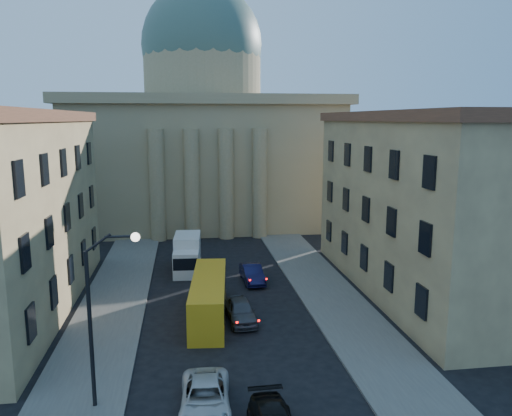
{
  "coord_description": "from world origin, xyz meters",
  "views": [
    {
      "loc": [
        -2.83,
        -15.45,
        14.08
      ],
      "look_at": [
        1.69,
        15.89,
        8.42
      ],
      "focal_mm": 35.0,
      "sensor_mm": 36.0,
      "label": 1
    }
  ],
  "objects": [
    {
      "name": "street_lamp",
      "position": [
        -6.97,
        8.0,
        5.29
      ],
      "size": [
        2.62,
        0.44,
        8.83
      ],
      "color": "black",
      "rests_on": "ground"
    },
    {
      "name": "sidewalk_right",
      "position": [
        8.5,
        18.0,
        0.07
      ],
      "size": [
        5.0,
        60.0,
        0.15
      ],
      "primitive_type": "cube",
      "color": "#56534E",
      "rests_on": "ground"
    },
    {
      "name": "church",
      "position": [
        0.0,
        55.47,
        11.88
      ],
      "size": [
        68.02,
        28.76,
        36.6
      ],
      "color": "#8B7B56",
      "rests_on": "ground"
    },
    {
      "name": "box_truck",
      "position": [
        -2.77,
        30.24,
        1.55
      ],
      "size": [
        2.68,
        6.08,
        3.27
      ],
      "rotation": [
        0.0,
        0.0,
        -0.06
      ],
      "color": "silver",
      "rests_on": "ground"
    },
    {
      "name": "car_right_far",
      "position": [
        0.84,
        17.64,
        0.79
      ],
      "size": [
        2.15,
        4.73,
        1.58
      ],
      "primitive_type": "imported",
      "rotation": [
        0.0,
        0.0,
        0.06
      ],
      "color": "#454549",
      "rests_on": "ground"
    },
    {
      "name": "sidewalk_left",
      "position": [
        -8.5,
        18.0,
        0.07
      ],
      "size": [
        5.0,
        60.0,
        0.15
      ],
      "primitive_type": "cube",
      "color": "#56534E",
      "rests_on": "ground"
    },
    {
      "name": "building_right",
      "position": [
        17.0,
        22.0,
        7.42
      ],
      "size": [
        11.6,
        26.6,
        14.7
      ],
      "color": "tan",
      "rests_on": "ground"
    },
    {
      "name": "city_bus",
      "position": [
        -1.32,
        18.82,
        1.55
      ],
      "size": [
        3.26,
        10.38,
        2.88
      ],
      "rotation": [
        0.0,
        0.0,
        -0.09
      ],
      "color": "gold",
      "rests_on": "ground"
    },
    {
      "name": "car_right_distant",
      "position": [
        2.81,
        26.06,
        0.76
      ],
      "size": [
        1.87,
        4.71,
        1.53
      ],
      "primitive_type": "imported",
      "rotation": [
        0.0,
        0.0,
        0.06
      ],
      "color": "#0E0F33",
      "rests_on": "ground"
    },
    {
      "name": "car_left_mid",
      "position": [
        -2.1,
        6.89,
        0.73
      ],
      "size": [
        2.68,
        5.37,
        1.46
      ],
      "primitive_type": "imported",
      "rotation": [
        0.0,
        0.0,
        -0.05
      ],
      "color": "silver",
      "rests_on": "ground"
    }
  ]
}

